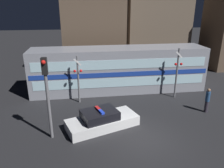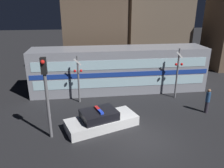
{
  "view_description": "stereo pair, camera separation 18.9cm",
  "coord_description": "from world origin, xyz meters",
  "px_view_note": "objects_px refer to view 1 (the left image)",
  "views": [
    {
      "loc": [
        -3.38,
        -10.49,
        7.47
      ],
      "look_at": [
        -1.2,
        4.88,
        1.75
      ],
      "focal_mm": 35.0,
      "sensor_mm": 36.0,
      "label": 1
    },
    {
      "loc": [
        -3.19,
        -10.51,
        7.47
      ],
      "look_at": [
        -1.2,
        4.88,
        1.75
      ],
      "focal_mm": 35.0,
      "sensor_mm": 36.0,
      "label": 2
    }
  ],
  "objects_px": {
    "train": "(119,69)",
    "police_car": "(102,120)",
    "pedestrian": "(207,100)",
    "traffic_light_corner": "(47,90)",
    "crossing_signal_near": "(177,72)"
  },
  "relations": [
    {
      "from": "traffic_light_corner",
      "to": "pedestrian",
      "type": "bearing_deg",
      "value": 9.23
    },
    {
      "from": "police_car",
      "to": "pedestrian",
      "type": "height_order",
      "value": "pedestrian"
    },
    {
      "from": "train",
      "to": "police_car",
      "type": "height_order",
      "value": "train"
    },
    {
      "from": "police_car",
      "to": "pedestrian",
      "type": "bearing_deg",
      "value": -11.67
    },
    {
      "from": "police_car",
      "to": "traffic_light_corner",
      "type": "bearing_deg",
      "value": 174.96
    },
    {
      "from": "pedestrian",
      "to": "crossing_signal_near",
      "type": "distance_m",
      "value": 3.38
    },
    {
      "from": "train",
      "to": "crossing_signal_near",
      "type": "distance_m",
      "value": 5.02
    },
    {
      "from": "police_car",
      "to": "traffic_light_corner",
      "type": "relative_size",
      "value": 1.01
    },
    {
      "from": "traffic_light_corner",
      "to": "police_car",
      "type": "bearing_deg",
      "value": 13.96
    },
    {
      "from": "pedestrian",
      "to": "police_car",
      "type": "bearing_deg",
      "value": -172.67
    },
    {
      "from": "pedestrian",
      "to": "train",
      "type": "bearing_deg",
      "value": 136.58
    },
    {
      "from": "train",
      "to": "police_car",
      "type": "relative_size",
      "value": 3.14
    },
    {
      "from": "train",
      "to": "police_car",
      "type": "distance_m",
      "value": 6.8
    },
    {
      "from": "crossing_signal_near",
      "to": "traffic_light_corner",
      "type": "relative_size",
      "value": 0.87
    },
    {
      "from": "police_car",
      "to": "pedestrian",
      "type": "xyz_separation_m",
      "value": [
        7.75,
        1.0,
        0.47
      ]
    }
  ]
}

